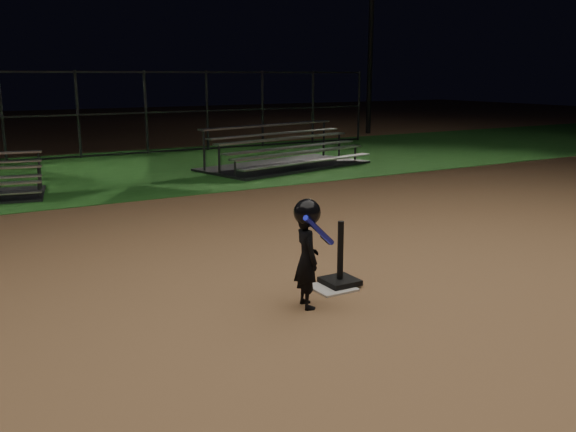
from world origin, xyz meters
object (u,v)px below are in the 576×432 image
object	(u,v)px
batting_tee	(340,273)
child_batter	(307,250)
bleacher_right	(285,159)
home_plate	(332,288)
light_pole_right	(372,8)

from	to	relation	value
batting_tee	child_batter	world-z (taller)	child_batter
child_batter	bleacher_right	xyz separation A→B (m)	(4.78, 8.73, -0.39)
home_plate	child_batter	distance (m)	0.87
batting_tee	child_batter	xyz separation A→B (m)	(-0.67, -0.36, 0.46)
batting_tee	bleacher_right	world-z (taller)	bleacher_right
batting_tee	bleacher_right	distance (m)	9.32
home_plate	child_batter	size ratio (longest dim) A/B	0.39
child_batter	light_pole_right	xyz separation A→B (m)	(12.54, 15.26, 4.33)
bleacher_right	light_pole_right	world-z (taller)	light_pole_right
batting_tee	child_batter	distance (m)	0.89
light_pole_right	batting_tee	bearing A→B (deg)	-128.53
batting_tee	bleacher_right	bearing A→B (deg)	63.86
bleacher_right	batting_tee	bearing A→B (deg)	-128.97
batting_tee	bleacher_right	xyz separation A→B (m)	(4.11, 8.37, 0.07)
home_plate	light_pole_right	size ratio (longest dim) A/B	0.05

